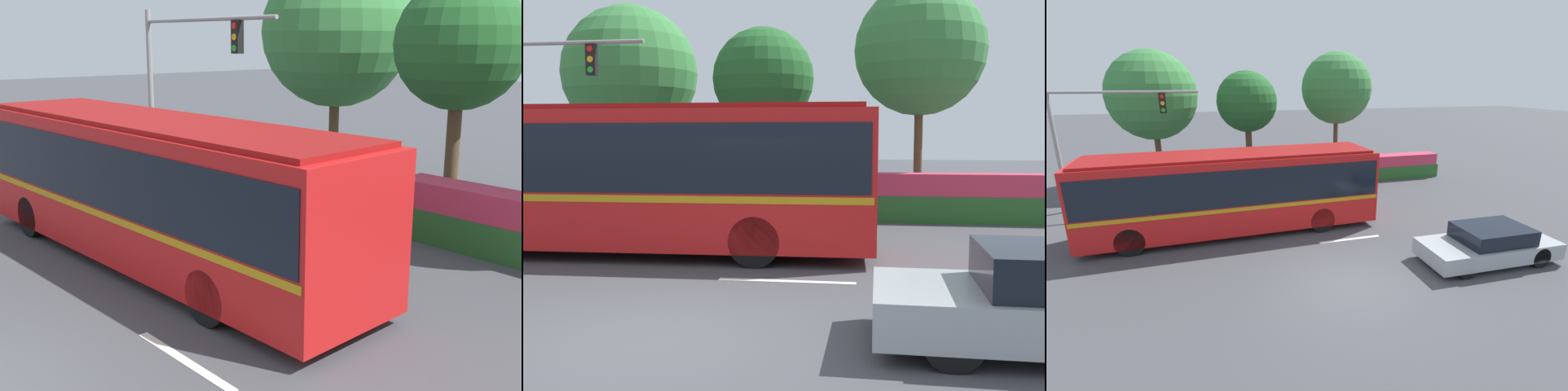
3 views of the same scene
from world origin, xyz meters
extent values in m
plane|color=#444449|center=(0.00, 0.00, 0.00)|extent=(140.00, 140.00, 0.00)
cube|color=red|center=(-2.74, 5.18, 1.65)|extent=(11.15, 2.89, 2.81)
cube|color=black|center=(-2.74, 5.18, 2.10)|extent=(10.93, 2.93, 1.35)
cube|color=#C68C14|center=(-2.74, 5.18, 1.32)|extent=(11.04, 2.92, 0.14)
cube|color=maroon|center=(-2.74, 5.18, 3.11)|extent=(10.70, 2.67, 0.10)
cylinder|color=black|center=(0.50, 4.13, 0.50)|extent=(1.01, 0.33, 1.00)
cylinder|color=black|center=(0.43, 6.41, 0.50)|extent=(1.01, 0.33, 1.00)
cylinder|color=black|center=(3.56, -0.61, 0.34)|extent=(0.68, 0.23, 0.68)
cylinder|color=black|center=(3.59, 1.02, 0.34)|extent=(0.68, 0.23, 0.68)
cylinder|color=gray|center=(-6.88, 9.64, 5.31)|extent=(6.17, 0.12, 0.12)
cube|color=black|center=(-5.40, 9.64, 4.81)|extent=(0.30, 0.22, 0.90)
cylinder|color=red|center=(-5.40, 9.52, 5.11)|extent=(0.18, 0.02, 0.18)
cylinder|color=yellow|center=(-5.40, 9.52, 4.81)|extent=(0.18, 0.02, 0.18)
cylinder|color=green|center=(-5.40, 9.52, 4.51)|extent=(0.18, 0.02, 0.18)
cube|color=#286028|center=(4.85, 11.14, 0.40)|extent=(10.98, 1.02, 0.80)
cube|color=#CC3351|center=(4.85, 11.14, 1.13)|extent=(10.76, 0.97, 0.66)
cylinder|color=brown|center=(-6.33, 14.73, 1.59)|extent=(0.34, 0.34, 3.17)
sphere|color=#387F3D|center=(-6.33, 14.73, 5.00)|extent=(5.06, 5.06, 5.06)
cylinder|color=brown|center=(-1.03, 13.78, 1.67)|extent=(0.39, 0.39, 3.34)
sphere|color=#236028|center=(-1.03, 13.78, 4.62)|extent=(3.57, 3.57, 3.57)
cylinder|color=brown|center=(4.28, 12.89, 1.92)|extent=(0.27, 0.27, 3.84)
sphere|color=#387F3D|center=(4.28, 12.89, 5.37)|extent=(4.23, 4.23, 4.23)
cube|color=silver|center=(1.27, 3.06, 0.01)|extent=(2.40, 0.16, 0.01)
camera|label=1|loc=(8.68, -1.93, 4.75)|focal=44.20mm
camera|label=2|loc=(2.63, -6.83, 2.44)|focal=40.36mm
camera|label=3|loc=(-3.89, -8.91, 5.72)|focal=25.47mm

